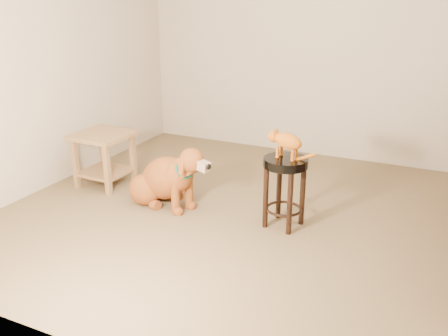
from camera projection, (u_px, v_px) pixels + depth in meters
The scene contains 6 objects.
floor at pixel (259, 218), 4.43m from camera, with size 4.50×4.00×0.01m, color brown.
room_shell at pixel (264, 23), 3.86m from camera, with size 4.54×4.04×2.62m.
padded_stool at pixel (285, 178), 4.16m from camera, with size 0.37×0.37×0.61m.
side_table at pixel (104, 151), 5.07m from camera, with size 0.55×0.55×0.55m.
golden_retriever at pixel (166, 180), 4.63m from camera, with size 1.02×0.60×0.67m.
tabby_kitten at pixel (286, 141), 4.06m from camera, with size 0.42×0.16×0.26m.
Camera 1 is at (1.44, -3.76, 1.93)m, focal length 40.00 mm.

